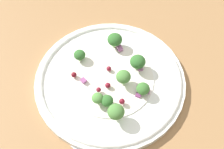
% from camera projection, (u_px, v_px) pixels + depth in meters
% --- Properties ---
extents(ground_plane, '(1.80, 1.80, 0.02)m').
position_uv_depth(ground_plane, '(125.00, 83.00, 0.55)').
color(ground_plane, olive).
extents(plate, '(0.27, 0.27, 0.02)m').
position_uv_depth(plate, '(112.00, 80.00, 0.53)').
color(plate, white).
rests_on(plate, ground_plane).
extents(dressing_pool, '(0.16, 0.16, 0.00)m').
position_uv_depth(dressing_pool, '(112.00, 79.00, 0.53)').
color(dressing_pool, white).
rests_on(dressing_pool, plate).
extents(broccoli_floret_0, '(0.02, 0.02, 0.02)m').
position_uv_depth(broccoli_floret_0, '(109.00, 101.00, 0.49)').
color(broccoli_floret_0, '#ADD18E').
rests_on(broccoli_floret_0, plate).
extents(broccoli_floret_1, '(0.03, 0.03, 0.03)m').
position_uv_depth(broccoli_floret_1, '(118.00, 112.00, 0.47)').
color(broccoli_floret_1, '#ADD18E').
rests_on(broccoli_floret_1, plate).
extents(broccoli_floret_2, '(0.03, 0.03, 0.03)m').
position_uv_depth(broccoli_floret_2, '(117.00, 40.00, 0.56)').
color(broccoli_floret_2, '#9EC684').
rests_on(broccoli_floret_2, plate).
extents(broccoli_floret_3, '(0.02, 0.02, 0.02)m').
position_uv_depth(broccoli_floret_3, '(145.00, 89.00, 0.50)').
color(broccoli_floret_3, '#8EB77A').
rests_on(broccoli_floret_3, plate).
extents(broccoli_floret_4, '(0.02, 0.02, 0.02)m').
position_uv_depth(broccoli_floret_4, '(100.00, 98.00, 0.49)').
color(broccoli_floret_4, '#9EC684').
rests_on(broccoli_floret_4, plate).
extents(broccoli_floret_5, '(0.03, 0.03, 0.03)m').
position_uv_depth(broccoli_floret_5, '(140.00, 62.00, 0.52)').
color(broccoli_floret_5, '#8EB77A').
rests_on(broccoli_floret_5, plate).
extents(broccoli_floret_6, '(0.02, 0.02, 0.02)m').
position_uv_depth(broccoli_floret_6, '(82.00, 55.00, 0.54)').
color(broccoli_floret_6, '#ADD18E').
rests_on(broccoli_floret_6, plate).
extents(broccoli_floret_7, '(0.03, 0.03, 0.03)m').
position_uv_depth(broccoli_floret_7, '(128.00, 77.00, 0.51)').
color(broccoli_floret_7, '#8EB77A').
rests_on(broccoli_floret_7, plate).
extents(cranberry_0, '(0.01, 0.01, 0.01)m').
position_uv_depth(cranberry_0, '(126.00, 102.00, 0.49)').
color(cranberry_0, maroon).
rests_on(cranberry_0, plate).
extents(cranberry_1, '(0.01, 0.01, 0.01)m').
position_uv_depth(cranberry_1, '(76.00, 75.00, 0.52)').
color(cranberry_1, maroon).
rests_on(cranberry_1, plate).
extents(cranberry_2, '(0.01, 0.01, 0.01)m').
position_uv_depth(cranberry_2, '(139.00, 64.00, 0.54)').
color(cranberry_2, maroon).
rests_on(cranberry_2, plate).
extents(cranberry_3, '(0.01, 0.01, 0.01)m').
position_uv_depth(cranberry_3, '(111.00, 69.00, 0.53)').
color(cranberry_3, maroon).
rests_on(cranberry_3, plate).
extents(cranberry_4, '(0.01, 0.01, 0.01)m').
position_uv_depth(cranberry_4, '(110.00, 86.00, 0.51)').
color(cranberry_4, maroon).
rests_on(cranberry_4, plate).
extents(cranberry_5, '(0.01, 0.01, 0.01)m').
position_uv_depth(cranberry_5, '(101.00, 90.00, 0.51)').
color(cranberry_5, maroon).
rests_on(cranberry_5, plate).
extents(onion_bit_0, '(0.01, 0.01, 0.00)m').
position_uv_depth(onion_bit_0, '(141.00, 87.00, 0.52)').
color(onion_bit_0, '#843D75').
rests_on(onion_bit_0, plate).
extents(onion_bit_1, '(0.01, 0.01, 0.01)m').
position_uv_depth(onion_bit_1, '(142.00, 68.00, 0.54)').
color(onion_bit_1, '#A35B93').
rests_on(onion_bit_1, plate).
extents(onion_bit_2, '(0.02, 0.01, 0.01)m').
position_uv_depth(onion_bit_2, '(121.00, 48.00, 0.56)').
color(onion_bit_2, '#A35B93').
rests_on(onion_bit_2, plate).
extents(onion_bit_3, '(0.01, 0.01, 0.00)m').
position_uv_depth(onion_bit_3, '(86.00, 81.00, 0.52)').
color(onion_bit_3, '#934C84').
rests_on(onion_bit_3, plate).
extents(onion_bit_4, '(0.01, 0.01, 0.00)m').
position_uv_depth(onion_bit_4, '(141.00, 95.00, 0.51)').
color(onion_bit_4, '#843D75').
rests_on(onion_bit_4, plate).
extents(onion_bit_5, '(0.01, 0.01, 0.00)m').
position_uv_depth(onion_bit_5, '(148.00, 91.00, 0.51)').
color(onion_bit_5, '#A35B93').
rests_on(onion_bit_5, plate).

